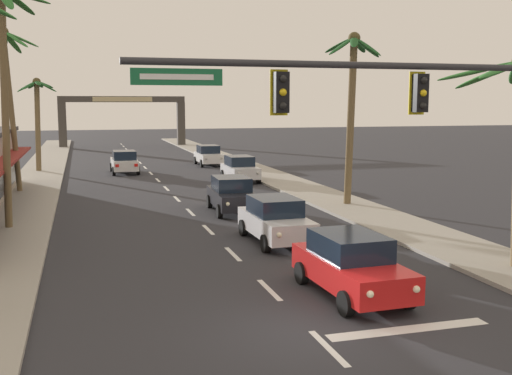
{
  "coord_description": "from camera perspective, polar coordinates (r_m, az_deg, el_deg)",
  "views": [
    {
      "loc": [
        -4.9,
        -12.51,
        5.17
      ],
      "look_at": [
        1.01,
        8.0,
        2.2
      ],
      "focal_mm": 42.64,
      "sensor_mm": 36.0,
      "label": 1
    }
  ],
  "objects": [
    {
      "name": "palm_right_second",
      "position": [
        30.71,
        9.02,
        9.07
      ],
      "size": [
        3.11,
        3.06,
        8.62
      ],
      "color": "brown",
      "rests_on": "ground"
    },
    {
      "name": "town_gateway_arch",
      "position": [
        74.16,
        -12.37,
        6.78
      ],
      "size": [
        14.7,
        0.9,
        5.98
      ],
      "color": "#423D38",
      "rests_on": "ground"
    },
    {
      "name": "palm_left_second",
      "position": [
        26.51,
        -22.64,
        11.47
      ],
      "size": [
        3.72,
        3.42,
        9.83
      ],
      "color": "brown",
      "rests_on": "ground"
    },
    {
      "name": "sedan_third_in_queue",
      "position": [
        22.75,
        1.84,
        -3.02
      ],
      "size": [
        2.01,
        4.47,
        1.68
      ],
      "color": "silver",
      "rests_on": "ground"
    },
    {
      "name": "sedan_lead_at_stop_bar",
      "position": [
        16.72,
        8.89,
        -7.14
      ],
      "size": [
        2.07,
        4.5,
        1.68
      ],
      "color": "red",
      "rests_on": "ground"
    },
    {
      "name": "ground_plane",
      "position": [
        14.39,
        5.09,
        -13.16
      ],
      "size": [
        220.0,
        220.0,
        0.0
      ],
      "primitive_type": "plane",
      "color": "#2D2D33"
    },
    {
      "name": "sidewalk_left",
      "position": [
        33.03,
        -20.92,
        -1.49
      ],
      "size": [
        3.2,
        110.0,
        0.14
      ],
      "primitive_type": "cube",
      "color": "#9E998E",
      "rests_on": "ground"
    },
    {
      "name": "sidewalk_right",
      "position": [
        35.27,
        5.21,
        -0.42
      ],
      "size": [
        3.2,
        110.0,
        0.14
      ],
      "primitive_type": "cube",
      "color": "#9E998E",
      "rests_on": "ground"
    },
    {
      "name": "palm_left_third",
      "position": [
        37.46,
        -22.33,
        10.0
      ],
      "size": [
        3.84,
        3.81,
        9.41
      ],
      "color": "brown",
      "rests_on": "ground"
    },
    {
      "name": "palm_left_farthest",
      "position": [
        48.25,
        -19.84,
        7.24
      ],
      "size": [
        2.9,
        3.17,
        7.03
      ],
      "color": "brown",
      "rests_on": "ground"
    },
    {
      "name": "sedan_oncoming_far",
      "position": [
        46.19,
        -12.25,
        2.38
      ],
      "size": [
        1.97,
        4.46,
        1.68
      ],
      "color": "silver",
      "rests_on": "ground"
    },
    {
      "name": "sedan_parked_nearest_kerb",
      "position": [
        40.51,
        -1.52,
        1.8
      ],
      "size": [
        1.99,
        4.47,
        1.68
      ],
      "color": "silver",
      "rests_on": "ground"
    },
    {
      "name": "sedan_fifth_in_queue",
      "position": [
        29.03,
        -2.29,
        -0.63
      ],
      "size": [
        2.09,
        4.51,
        1.68
      ],
      "color": "black",
      "rests_on": "ground"
    },
    {
      "name": "traffic_signal_mast",
      "position": [
        15.49,
        15.48,
        6.52
      ],
      "size": [
        10.77,
        0.41,
        6.95
      ],
      "color": "#2D2D33",
      "rests_on": "ground"
    },
    {
      "name": "lane_markings",
      "position": [
        32.49,
        -6.39,
        -1.28
      ],
      "size": [
        4.28,
        86.56,
        0.01
      ],
      "color": "silver",
      "rests_on": "ground"
    },
    {
      "name": "sedan_parked_mid_kerb",
      "position": [
        51.0,
        -4.48,
        3.04
      ],
      "size": [
        1.96,
        4.46,
        1.68
      ],
      "color": "silver",
      "rests_on": "ground"
    }
  ]
}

